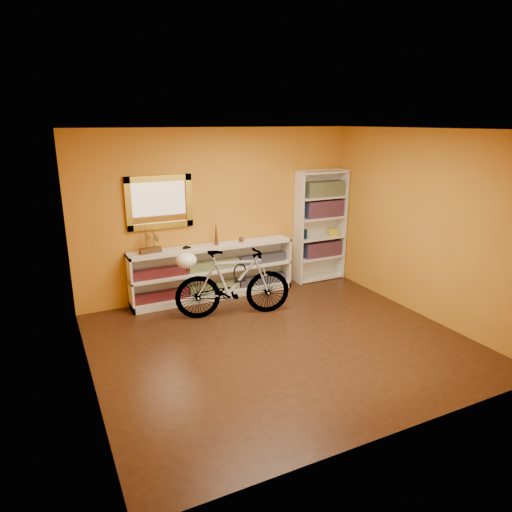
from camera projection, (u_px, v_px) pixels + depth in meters
name	position (u px, v px, depth m)	size (l,w,h in m)	color
floor	(280.00, 342.00, 5.82)	(4.50, 4.00, 0.01)	black
ceiling	(284.00, 129.00, 5.08)	(4.50, 4.00, 0.01)	silver
back_wall	(220.00, 213.00, 7.18)	(4.50, 0.01, 2.60)	#BE751C
left_wall	(80.00, 268.00, 4.50)	(0.01, 4.00, 2.60)	#BE751C
right_wall	(424.00, 225.00, 6.39)	(0.01, 4.00, 2.60)	#BE751C
gilt_mirror	(159.00, 202.00, 6.67)	(0.98, 0.06, 0.78)	olive
wall_socket	(271.00, 270.00, 7.83)	(0.09, 0.01, 0.09)	silver
console_unit	(214.00, 272.00, 7.18)	(2.60, 0.35, 0.85)	silver
cd_row_lower	(214.00, 287.00, 7.23)	(2.50, 0.13, 0.14)	black
cd_row_upper	(214.00, 265.00, 7.13)	(2.50, 0.13, 0.14)	navy
model_ship	(150.00, 240.00, 6.60)	(0.31, 0.12, 0.37)	#402512
toy_car	(187.00, 248.00, 6.88)	(0.00, 0.00, 0.00)	black
bronze_ornament	(216.00, 233.00, 7.03)	(0.07, 0.07, 0.39)	brown
decorative_orb	(241.00, 239.00, 7.25)	(0.08, 0.08, 0.08)	brown
bookcase	(320.00, 226.00, 7.88)	(0.90, 0.30, 1.90)	silver
book_row_a	(322.00, 249.00, 8.01)	(0.70, 0.22, 0.26)	maroon
book_row_b	(323.00, 208.00, 7.81)	(0.70, 0.22, 0.28)	maroon
book_row_c	(324.00, 189.00, 7.71)	(0.70, 0.22, 0.25)	#1C5763
travel_mug	(305.00, 234.00, 7.76)	(0.07, 0.07, 0.17)	navy
red_tin	(311.00, 192.00, 7.65)	(0.12, 0.12, 0.16)	maroon
yellow_bag	(333.00, 232.00, 7.98)	(0.16, 0.11, 0.13)	gold
bicycle	(233.00, 283.00, 6.47)	(1.68, 0.43, 0.99)	silver
helmet	(186.00, 260.00, 6.23)	(0.29, 0.27, 0.21)	white
u_lock	(240.00, 273.00, 6.45)	(0.20, 0.20, 0.02)	black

